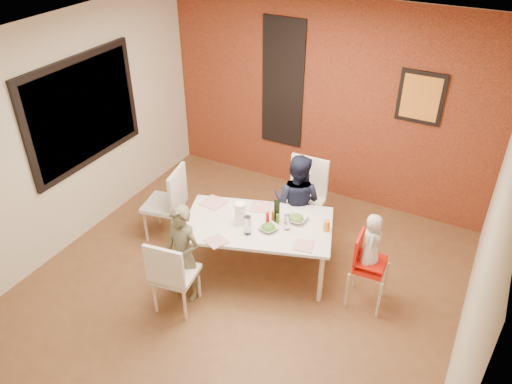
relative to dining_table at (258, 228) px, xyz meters
The scene contains 35 objects.
ground 0.67m from the dining_table, 98.18° to the right, with size 4.50×4.50×0.00m, color brown.
ceiling 2.11m from the dining_table, 98.18° to the right, with size 4.50×4.50×0.02m, color white.
wall_back 2.11m from the dining_table, 91.13° to the left, with size 4.50×0.02×2.70m, color beige.
wall_front 2.63m from the dining_table, 90.89° to the right, with size 4.50×0.02×2.70m, color beige.
wall_left 2.42m from the dining_table, behind, with size 0.02×4.50×2.70m, color beige.
wall_right 2.35m from the dining_table, ahead, with size 0.02×4.50×2.70m, color beige.
brick_accent_wall 2.09m from the dining_table, 91.14° to the left, with size 4.50×0.02×2.70m, color maroon.
picture_window_frame 2.45m from the dining_table, behind, with size 0.05×1.70×1.30m, color black.
picture_window_pane 2.43m from the dining_table, behind, with size 0.02×1.55×1.15m, color black.
glassblock_strip 2.23m from the dining_table, 108.20° to the left, with size 0.55×0.03×1.70m, color silver.
glassblock_surround 2.23m from the dining_table, 108.25° to the left, with size 0.60×0.03×1.76m, color black.
art_print_frame 2.49m from the dining_table, 59.08° to the left, with size 0.54×0.03×0.64m, color black.
art_print_canvas 2.48m from the dining_table, 58.88° to the left, with size 0.44×0.01×0.54m, color gold.
dining_table is the anchor object (origin of this frame).
chair_near 1.08m from the dining_table, 117.02° to the right, with size 0.48×0.48×0.90m.
chair_far 0.93m from the dining_table, 79.21° to the left, with size 0.49×0.49×1.03m.
chair_left 1.25m from the dining_table, behind, with size 0.53×0.53×0.98m.
high_chair 1.22m from the dining_table, ahead, with size 0.38×0.38×0.86m.
child_near 0.87m from the dining_table, 124.90° to the right, with size 0.42×0.27×1.14m, color brown.
child_far 0.68m from the dining_table, 75.00° to the left, with size 0.60×0.47×1.24m, color black.
toddler 1.25m from the dining_table, ahead, with size 0.30×0.20×0.62m, color beige.
plate_near_left 0.54m from the dining_table, 115.97° to the right, with size 0.20×0.20×0.01m, color silver.
plate_far_mid 0.32m from the dining_table, 111.15° to the left, with size 0.23×0.23×0.01m, color white.
plate_near_right 0.61m from the dining_table, 11.58° to the right, with size 0.20×0.20×0.01m, color white.
plate_far_left 0.65m from the dining_table, behind, with size 0.24×0.24×0.01m, color white.
salad_bowl_a 0.18m from the dining_table, 16.98° to the right, with size 0.20×0.20×0.05m, color silver.
salad_bowl_b 0.44m from the dining_table, 35.15° to the left, with size 0.23×0.23×0.06m, color silver.
wine_bottle 0.28m from the dining_table, 42.04° to the left, with size 0.07×0.07×0.25m, color black.
wine_glass_a 0.27m from the dining_table, 94.24° to the right, with size 0.08×0.08×0.22m, color silver.
wine_glass_b 0.36m from the dining_table, ahead, with size 0.06×0.06×0.18m, color white.
paper_towel_roll 0.27m from the dining_table, 151.26° to the right, with size 0.12×0.12×0.27m, color white.
condiment_red 0.17m from the dining_table, 20.49° to the left, with size 0.04×0.04×0.15m, color red.
condiment_green 0.25m from the dining_table, 24.45° to the left, with size 0.03×0.03×0.13m, color #326F25.
condiment_brown 0.21m from the dining_table, 37.29° to the left, with size 0.04×0.04×0.14m, color brown.
sippy_cup 0.75m from the dining_table, 18.24° to the left, with size 0.07×0.07×0.12m, color orange.
Camera 1 is at (2.06, -3.61, 3.92)m, focal length 35.00 mm.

